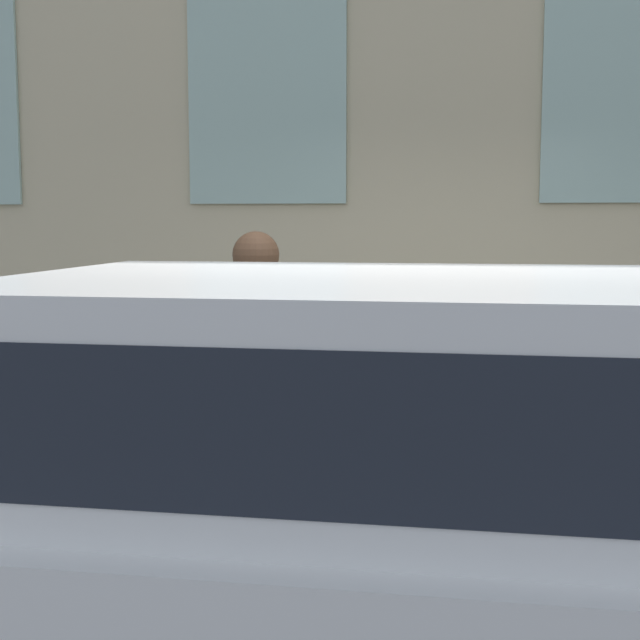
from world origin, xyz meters
name	(u,v)px	position (x,y,z in m)	size (l,w,h in m)	color
ground_plane	(413,619)	(0.00, 0.00, 0.00)	(80.00, 80.00, 0.00)	#2D2D30
sidewalk	(428,512)	(1.31, 0.00, 0.07)	(2.62, 60.00, 0.13)	gray
fire_hydrant	(387,460)	(0.69, 0.19, 0.55)	(0.37, 0.48, 0.81)	gold
person	(257,347)	(0.87, 0.94, 1.11)	(0.39, 0.26, 1.62)	#726651
parked_truck_white_near	(431,510)	(-1.27, -0.13, 0.94)	(1.83, 4.32, 1.65)	black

